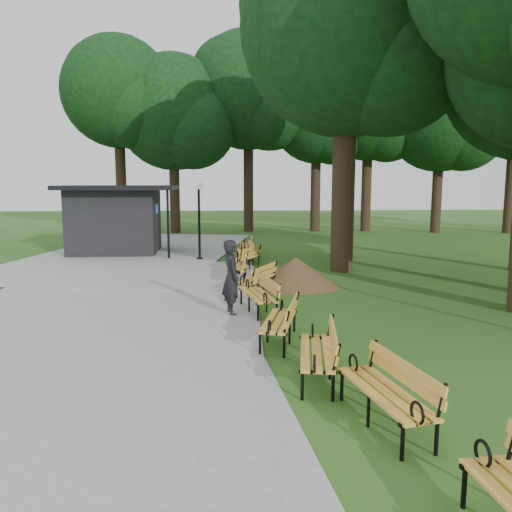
{
  "coord_description": "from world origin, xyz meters",
  "views": [
    {
      "loc": [
        -0.79,
        -8.73,
        3.11
      ],
      "look_at": [
        0.0,
        5.12,
        1.1
      ],
      "focal_mm": 35.08,
      "sensor_mm": 36.0,
      "label": 1
    }
  ],
  "objects": [
    {
      "name": "bench_8",
      "position": [
        -0.11,
        10.75,
        0.44
      ],
      "size": [
        0.76,
        1.94,
        0.88
      ],
      "primitive_type": null,
      "rotation": [
        0.0,
        0.0,
        -1.51
      ],
      "color": "gold",
      "rests_on": "ground"
    },
    {
      "name": "path",
      "position": [
        -4.0,
        3.0,
        0.03
      ],
      "size": [
        12.0,
        38.0,
        0.06
      ],
      "primitive_type": "cube",
      "color": "gray",
      "rests_on": "ground"
    },
    {
      "name": "bench_9",
      "position": [
        0.0,
        12.91,
        0.44
      ],
      "size": [
        0.68,
        1.91,
        0.88
      ],
      "primitive_type": null,
      "rotation": [
        0.0,
        0.0,
        -1.59
      ],
      "color": "gold",
      "rests_on": "ground"
    },
    {
      "name": "lamp_post",
      "position": [
        -1.94,
        11.68,
        2.3
      ],
      "size": [
        0.32,
        0.32,
        3.2
      ],
      "color": "black",
      "rests_on": "ground"
    },
    {
      "name": "bench_3",
      "position": [
        0.19,
        0.73,
        0.44
      ],
      "size": [
        1.08,
        2.0,
        0.88
      ],
      "primitive_type": null,
      "rotation": [
        0.0,
        0.0,
        -1.82
      ],
      "color": "gold",
      "rests_on": "ground"
    },
    {
      "name": "bench_6",
      "position": [
        -0.46,
        7.15,
        0.44
      ],
      "size": [
        0.76,
        1.94,
        0.88
      ],
      "primitive_type": null,
      "rotation": [
        0.0,
        0.0,
        -1.64
      ],
      "color": "gold",
      "rests_on": "ground"
    },
    {
      "name": "bench_5",
      "position": [
        0.01,
        5.12,
        0.44
      ],
      "size": [
        1.43,
        1.98,
        0.88
      ],
      "primitive_type": null,
      "rotation": [
        0.0,
        0.0,
        -2.04
      ],
      "color": "gold",
      "rests_on": "ground"
    },
    {
      "name": "dirt_mound",
      "position": [
        1.27,
        6.12,
        0.45
      ],
      "size": [
        2.25,
        2.25,
        0.9
      ],
      "primitive_type": "cone",
      "color": "#47301C",
      "rests_on": "ground"
    },
    {
      "name": "bench_2",
      "position": [
        0.61,
        -1.13,
        0.44
      ],
      "size": [
        0.92,
        1.97,
        0.88
      ],
      "primitive_type": null,
      "rotation": [
        0.0,
        0.0,
        -1.72
      ],
      "color": "gold",
      "rests_on": "ground"
    },
    {
      "name": "kiosk",
      "position": [
        -5.81,
        13.98,
        1.52
      ],
      "size": [
        4.96,
        4.34,
        3.04
      ],
      "primitive_type": null,
      "rotation": [
        0.0,
        0.0,
        0.03
      ],
      "color": "black",
      "rests_on": "ground"
    },
    {
      "name": "bench_4",
      "position": [
        -0.07,
        3.06,
        0.44
      ],
      "size": [
        1.02,
        1.99,
        0.88
      ],
      "primitive_type": null,
      "rotation": [
        0.0,
        0.0,
        -1.36
      ],
      "color": "gold",
      "rests_on": "ground"
    },
    {
      "name": "person",
      "position": [
        -0.71,
        2.93,
        0.9
      ],
      "size": [
        0.59,
        0.75,
        1.81
      ],
      "primitive_type": "imported",
      "rotation": [
        0.0,
        0.0,
        1.84
      ],
      "color": "black",
      "rests_on": "ground"
    },
    {
      "name": "tree_backdrop",
      "position": [
        6.81,
        22.98,
        8.28
      ],
      "size": [
        35.86,
        9.91,
        16.56
      ],
      "primitive_type": null,
      "color": "black",
      "rests_on": "ground"
    },
    {
      "name": "lawn_tree_4",
      "position": [
        4.13,
        12.0,
        8.68
      ],
      "size": [
        7.18,
        7.18,
        12.33
      ],
      "color": "black",
      "rests_on": "ground"
    },
    {
      "name": "bench_7",
      "position": [
        -0.2,
        9.16,
        0.44
      ],
      "size": [
        1.44,
        1.98,
        0.88
      ],
      "primitive_type": null,
      "rotation": [
        0.0,
        0.0,
        -2.05
      ],
      "color": "gold",
      "rests_on": "ground"
    },
    {
      "name": "ground",
      "position": [
        0.0,
        0.0,
        0.0
      ],
      "size": [
        100.0,
        100.0,
        0.0
      ],
      "primitive_type": "plane",
      "color": "#255317",
      "rests_on": "ground"
    },
    {
      "name": "bench_1",
      "position": [
        1.22,
        -2.72,
        0.44
      ],
      "size": [
        1.0,
        1.99,
        0.88
      ],
      "primitive_type": null,
      "rotation": [
        0.0,
        0.0,
        -1.37
      ],
      "color": "gold",
      "rests_on": "ground"
    },
    {
      "name": "lawn_tree_2",
      "position": [
        3.29,
        8.8,
        8.26
      ],
      "size": [
        7.26,
        7.26,
        11.95
      ],
      "color": "black",
      "rests_on": "ground"
    }
  ]
}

